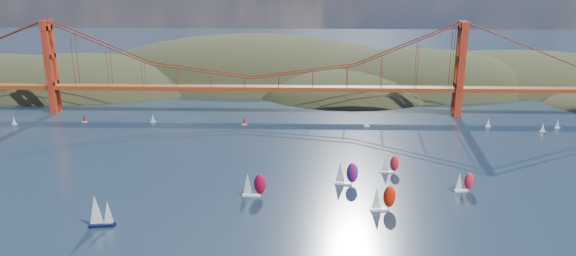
# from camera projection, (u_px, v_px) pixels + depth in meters

# --- Properties ---
(headlands) EXTENTS (725.00, 225.00, 96.00)m
(headlands) POSITION_uv_depth(u_px,v_px,m) (323.00, 96.00, 432.40)
(headlands) COLOR black
(headlands) RESTS_ON ground
(bridge) EXTENTS (552.00, 12.00, 55.00)m
(bridge) POSITION_uv_depth(u_px,v_px,m) (250.00, 60.00, 326.72)
(bridge) COLOR #893A13
(bridge) RESTS_ON ground
(sloop_navy) EXTENTS (8.75, 5.41, 13.13)m
(sloop_navy) POSITION_uv_depth(u_px,v_px,m) (99.00, 211.00, 193.04)
(sloop_navy) COLOR black
(sloop_navy) RESTS_ON ground
(racer_0) EXTENTS (9.35, 3.94, 10.65)m
(racer_0) POSITION_uv_depth(u_px,v_px,m) (253.00, 184.00, 217.72)
(racer_0) COLOR silver
(racer_0) RESTS_ON ground
(racer_1) EXTENTS (9.60, 4.97, 10.78)m
(racer_1) POSITION_uv_depth(u_px,v_px,m) (383.00, 198.00, 205.70)
(racer_1) COLOR white
(racer_1) RESTS_ON ground
(racer_2) EXTENTS (7.84, 3.73, 8.84)m
(racer_2) POSITION_uv_depth(u_px,v_px,m) (464.00, 182.00, 222.72)
(racer_2) COLOR white
(racer_2) RESTS_ON ground
(racer_3) EXTENTS (7.68, 3.08, 8.87)m
(racer_3) POSITION_uv_depth(u_px,v_px,m) (390.00, 164.00, 242.03)
(racer_3) COLOR silver
(racer_3) RESTS_ON ground
(racer_rwb) EXTENTS (9.73, 4.67, 10.96)m
(racer_rwb) POSITION_uv_depth(u_px,v_px,m) (346.00, 173.00, 229.07)
(racer_rwb) COLOR white
(racer_rwb) RESTS_ON ground
(distant_boat_1) EXTENTS (3.00, 2.00, 4.70)m
(distant_boat_1) POSITION_uv_depth(u_px,v_px,m) (14.00, 120.00, 313.44)
(distant_boat_1) COLOR silver
(distant_boat_1) RESTS_ON ground
(distant_boat_2) EXTENTS (3.00, 2.00, 4.70)m
(distant_boat_2) POSITION_uv_depth(u_px,v_px,m) (84.00, 118.00, 317.77)
(distant_boat_2) COLOR silver
(distant_boat_2) RESTS_ON ground
(distant_boat_3) EXTENTS (3.00, 2.00, 4.70)m
(distant_boat_3) POSITION_uv_depth(u_px,v_px,m) (153.00, 118.00, 317.38)
(distant_boat_3) COLOR silver
(distant_boat_3) RESTS_ON ground
(distant_boat_4) EXTENTS (3.00, 2.00, 4.70)m
(distant_boat_4) POSITION_uv_depth(u_px,v_px,m) (488.00, 123.00, 308.56)
(distant_boat_4) COLOR silver
(distant_boat_4) RESTS_ON ground
(distant_boat_5) EXTENTS (3.00, 2.00, 4.70)m
(distant_boat_5) POSITION_uv_depth(u_px,v_px,m) (543.00, 127.00, 300.18)
(distant_boat_5) COLOR silver
(distant_boat_5) RESTS_ON ground
(distant_boat_6) EXTENTS (3.00, 2.00, 4.70)m
(distant_boat_6) POSITION_uv_depth(u_px,v_px,m) (558.00, 124.00, 306.18)
(distant_boat_6) COLOR silver
(distant_boat_6) RESTS_ON ground
(distant_boat_8) EXTENTS (3.00, 2.00, 4.70)m
(distant_boat_8) POSITION_uv_depth(u_px,v_px,m) (367.00, 122.00, 309.15)
(distant_boat_8) COLOR silver
(distant_boat_8) RESTS_ON ground
(distant_boat_9) EXTENTS (3.00, 2.00, 4.70)m
(distant_boat_9) POSITION_uv_depth(u_px,v_px,m) (244.00, 121.00, 312.64)
(distant_boat_9) COLOR silver
(distant_boat_9) RESTS_ON ground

